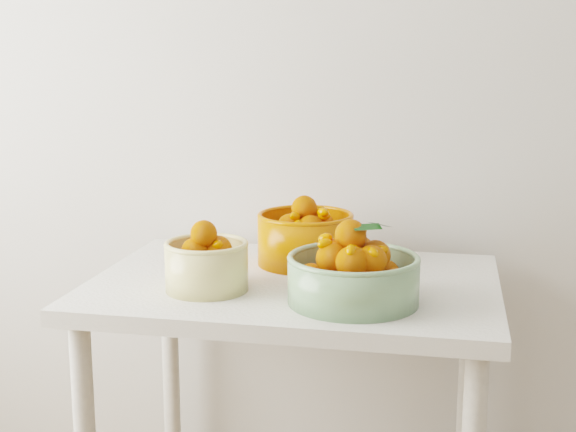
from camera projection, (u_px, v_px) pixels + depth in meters
name	position (u px, v px, depth m)	size (l,w,h in m)	color
table	(294.00, 316.00, 2.01)	(1.00, 0.70, 0.75)	silver
bowl_cream	(207.00, 264.00, 1.89)	(0.26, 0.26, 0.17)	#DBC883
bowl_green	(353.00, 275.00, 1.80)	(0.34, 0.34, 0.19)	gray
bowl_orange	(305.00, 237.00, 2.13)	(0.31, 0.31, 0.18)	#D05205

